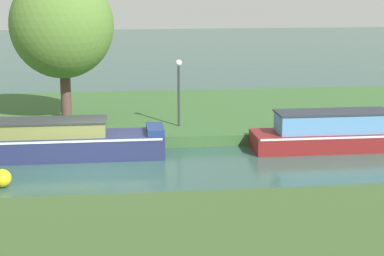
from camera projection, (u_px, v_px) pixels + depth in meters
ground_plane at (97, 166)px, 20.55m from camera, size 120.00×120.00×0.00m
riverbank_far at (102, 116)px, 27.28m from camera, size 72.00×10.00×0.40m
maroon_barge at (342, 133)px, 22.55m from camera, size 6.53×1.64×1.37m
navy_narrowboat at (32, 142)px, 21.33m from camera, size 8.89×1.68×1.31m
willow_tree_left at (62, 26)px, 24.44m from camera, size 3.99×3.43×5.83m
lamp_post at (179, 84)px, 24.08m from camera, size 0.24×0.24×2.55m
mooring_post_near at (85, 125)px, 22.92m from camera, size 0.16×0.16×0.71m
channel_buoy at (2, 178)px, 18.39m from camera, size 0.53×0.53×0.53m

